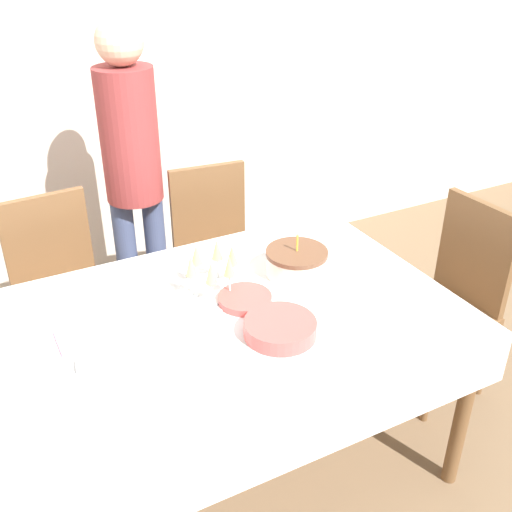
{
  "coord_description": "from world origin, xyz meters",
  "views": [
    {
      "loc": [
        -0.69,
        -1.65,
        2.02
      ],
      "look_at": [
        0.25,
        0.15,
        0.88
      ],
      "focal_mm": 42.0,
      "sensor_mm": 36.0,
      "label": 1
    }
  ],
  "objects_px": {
    "plate_stack_dessert": "(245,299)",
    "person_standing": "(132,160)",
    "dining_chair_far_right": "(216,250)",
    "plate_stack_main": "(280,328)",
    "dining_chair_right_end": "(453,292)",
    "champagne_tray": "(213,271)",
    "dining_chair_far_left": "(61,288)",
    "birthday_cake": "(296,262)"
  },
  "relations": [
    {
      "from": "dining_chair_far_right",
      "to": "champagne_tray",
      "type": "relative_size",
      "value": 3.35
    },
    {
      "from": "dining_chair_right_end",
      "to": "dining_chair_far_right",
      "type": "bearing_deg",
      "value": 132.29
    },
    {
      "from": "person_standing",
      "to": "champagne_tray",
      "type": "bearing_deg",
      "value": -88.77
    },
    {
      "from": "dining_chair_far_right",
      "to": "plate_stack_main",
      "type": "distance_m",
      "value": 1.15
    },
    {
      "from": "dining_chair_far_right",
      "to": "person_standing",
      "type": "distance_m",
      "value": 0.63
    },
    {
      "from": "plate_stack_dessert",
      "to": "person_standing",
      "type": "relative_size",
      "value": 0.12
    },
    {
      "from": "person_standing",
      "to": "birthday_cake",
      "type": "bearing_deg",
      "value": -68.47
    },
    {
      "from": "birthday_cake",
      "to": "plate_stack_main",
      "type": "distance_m",
      "value": 0.42
    },
    {
      "from": "dining_chair_far_right",
      "to": "dining_chair_right_end",
      "type": "distance_m",
      "value": 1.2
    },
    {
      "from": "plate_stack_main",
      "to": "plate_stack_dessert",
      "type": "bearing_deg",
      "value": 93.83
    },
    {
      "from": "dining_chair_far_left",
      "to": "person_standing",
      "type": "height_order",
      "value": "person_standing"
    },
    {
      "from": "dining_chair_right_end",
      "to": "birthday_cake",
      "type": "relative_size",
      "value": 3.75
    },
    {
      "from": "person_standing",
      "to": "plate_stack_dessert",
      "type": "bearing_deg",
      "value": -84.94
    },
    {
      "from": "dining_chair_far_left",
      "to": "champagne_tray",
      "type": "distance_m",
      "value": 0.93
    },
    {
      "from": "dining_chair_far_left",
      "to": "dining_chair_far_right",
      "type": "bearing_deg",
      "value": -0.01
    },
    {
      "from": "birthday_cake",
      "to": "champagne_tray",
      "type": "distance_m",
      "value": 0.36
    },
    {
      "from": "dining_chair_far_right",
      "to": "person_standing",
      "type": "height_order",
      "value": "person_standing"
    },
    {
      "from": "plate_stack_main",
      "to": "dining_chair_far_right",
      "type": "bearing_deg",
      "value": 77.63
    },
    {
      "from": "plate_stack_dessert",
      "to": "person_standing",
      "type": "distance_m",
      "value": 1.06
    },
    {
      "from": "champagne_tray",
      "to": "dining_chair_right_end",
      "type": "bearing_deg",
      "value": -8.07
    },
    {
      "from": "plate_stack_main",
      "to": "plate_stack_dessert",
      "type": "xyz_separation_m",
      "value": [
        -0.02,
        0.24,
        -0.01
      ]
    },
    {
      "from": "champagne_tray",
      "to": "person_standing",
      "type": "xyz_separation_m",
      "value": [
        -0.02,
        0.91,
        0.16
      ]
    },
    {
      "from": "champagne_tray",
      "to": "birthday_cake",
      "type": "bearing_deg",
      "value": -5.21
    },
    {
      "from": "dining_chair_far_right",
      "to": "dining_chair_right_end",
      "type": "relative_size",
      "value": 1.0
    },
    {
      "from": "dining_chair_right_end",
      "to": "champagne_tray",
      "type": "bearing_deg",
      "value": 171.93
    },
    {
      "from": "person_standing",
      "to": "dining_chair_far_right",
      "type": "bearing_deg",
      "value": -27.96
    },
    {
      "from": "plate_stack_main",
      "to": "person_standing",
      "type": "bearing_deg",
      "value": 94.83
    },
    {
      "from": "dining_chair_far_left",
      "to": "dining_chair_far_right",
      "type": "distance_m",
      "value": 0.8
    },
    {
      "from": "champagne_tray",
      "to": "plate_stack_dessert",
      "type": "xyz_separation_m",
      "value": [
        0.07,
        -0.12,
        -0.08
      ]
    },
    {
      "from": "dining_chair_far_left",
      "to": "person_standing",
      "type": "relative_size",
      "value": 0.56
    },
    {
      "from": "dining_chair_far_left",
      "to": "birthday_cake",
      "type": "bearing_deg",
      "value": -42.54
    },
    {
      "from": "dining_chair_right_end",
      "to": "birthday_cake",
      "type": "distance_m",
      "value": 0.85
    },
    {
      "from": "plate_stack_main",
      "to": "person_standing",
      "type": "height_order",
      "value": "person_standing"
    },
    {
      "from": "dining_chair_far_left",
      "to": "dining_chair_right_end",
      "type": "distance_m",
      "value": 1.84
    },
    {
      "from": "plate_stack_dessert",
      "to": "person_standing",
      "type": "xyz_separation_m",
      "value": [
        -0.09,
        1.04,
        0.23
      ]
    },
    {
      "from": "plate_stack_main",
      "to": "dining_chair_far_left",
      "type": "bearing_deg",
      "value": 117.3
    },
    {
      "from": "birthday_cake",
      "to": "plate_stack_dessert",
      "type": "xyz_separation_m",
      "value": [
        -0.28,
        -0.09,
        -0.04
      ]
    },
    {
      "from": "dining_chair_right_end",
      "to": "dining_chair_far_left",
      "type": "bearing_deg",
      "value": 151.12
    },
    {
      "from": "dining_chair_far_left",
      "to": "plate_stack_dessert",
      "type": "height_order",
      "value": "dining_chair_far_left"
    },
    {
      "from": "dining_chair_far_left",
      "to": "dining_chair_right_end",
      "type": "height_order",
      "value": "same"
    },
    {
      "from": "dining_chair_far_left",
      "to": "champagne_tray",
      "type": "bearing_deg",
      "value": -56.85
    },
    {
      "from": "dining_chair_far_right",
      "to": "plate_stack_main",
      "type": "xyz_separation_m",
      "value": [
        -0.24,
        -1.09,
        0.28
      ]
    }
  ]
}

